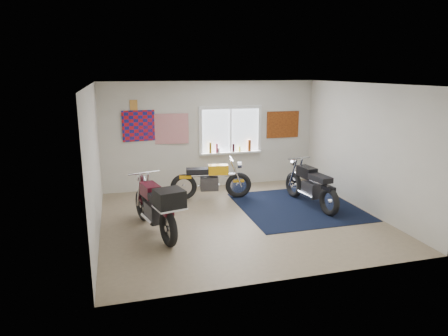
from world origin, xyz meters
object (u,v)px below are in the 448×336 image
object	(u,v)px
yellow_triumph	(211,181)
black_chrome_bike	(311,187)
navy_rug	(297,206)
maroon_tourer	(157,207)

from	to	relation	value
yellow_triumph	black_chrome_bike	distance (m)	2.29
yellow_triumph	black_chrome_bike	xyz separation A→B (m)	(2.02, -1.09, 0.02)
navy_rug	black_chrome_bike	size ratio (longest dim) A/B	1.32
black_chrome_bike	maroon_tourer	distance (m)	3.54
navy_rug	maroon_tourer	distance (m)	3.30
black_chrome_bike	navy_rug	bearing A→B (deg)	80.76
black_chrome_bike	yellow_triumph	bearing A→B (deg)	54.20
navy_rug	black_chrome_bike	xyz separation A→B (m)	(0.30, -0.01, 0.44)
navy_rug	maroon_tourer	bearing A→B (deg)	-166.34
navy_rug	yellow_triumph	world-z (taller)	yellow_triumph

